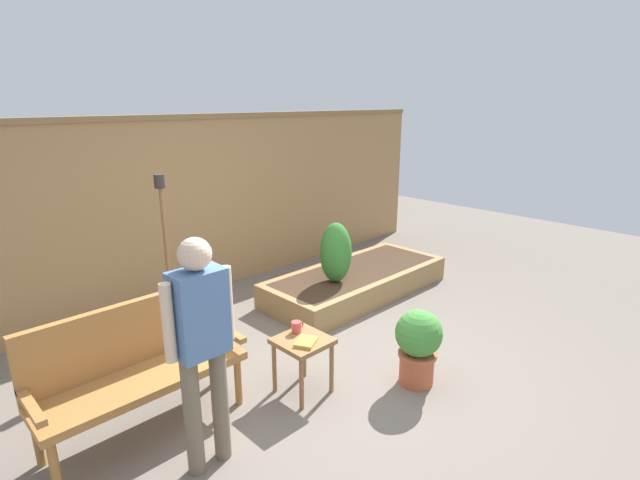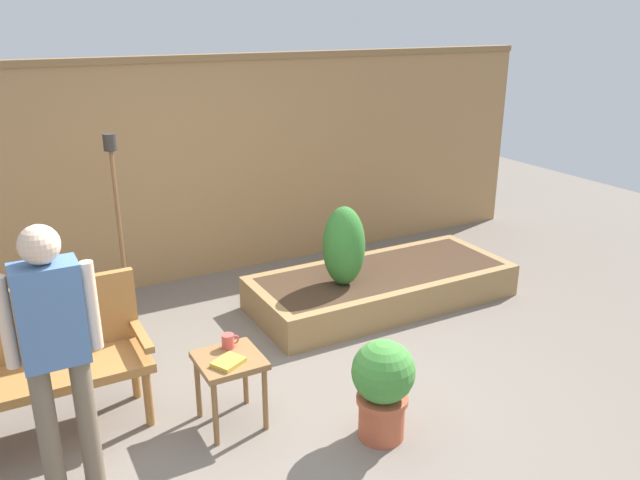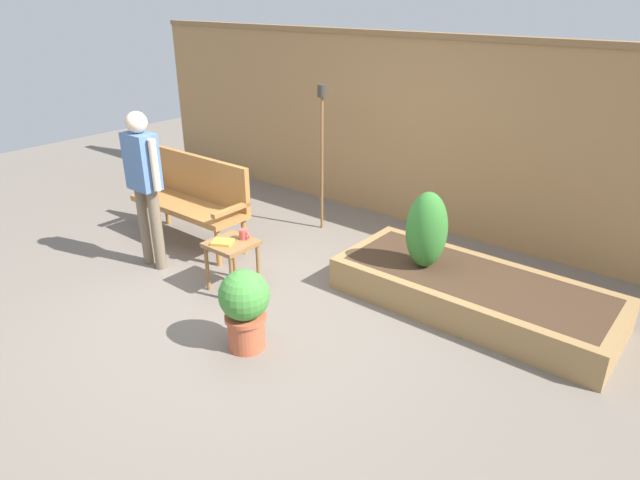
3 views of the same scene
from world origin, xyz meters
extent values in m
plane|color=#70665B|center=(0.00, 0.00, 0.00)|extent=(14.00, 14.00, 0.00)
cube|color=#A37A4C|center=(0.00, 2.60, 1.05)|extent=(8.40, 0.10, 2.10)
cube|color=olive|center=(0.00, 2.60, 2.13)|extent=(8.40, 0.14, 0.06)
cylinder|color=#A87038|center=(-0.84, 0.68, 0.20)|extent=(0.06, 0.06, 0.40)
cylinder|color=#A87038|center=(-0.84, 0.32, 0.20)|extent=(0.06, 0.06, 0.40)
cube|color=#A87038|center=(-1.50, 0.50, 0.43)|extent=(1.44, 0.48, 0.06)
cube|color=#A87038|center=(-1.50, 0.71, 0.70)|extent=(1.44, 0.06, 0.48)
cube|color=#A87038|center=(-0.81, 0.50, 0.56)|extent=(0.06, 0.48, 0.04)
cylinder|color=olive|center=(-0.20, 0.25, 0.22)|extent=(0.04, 0.04, 0.44)
cylinder|color=olive|center=(-0.20, -0.08, 0.22)|extent=(0.04, 0.04, 0.44)
cylinder|color=olive|center=(-0.53, 0.25, 0.22)|extent=(0.04, 0.04, 0.44)
cylinder|color=olive|center=(-0.53, -0.08, 0.22)|extent=(0.04, 0.04, 0.44)
cube|color=olive|center=(-0.36, 0.08, 0.46)|extent=(0.40, 0.40, 0.04)
cylinder|color=#CC4C47|center=(-0.32, 0.20, 0.53)|extent=(0.08, 0.08, 0.09)
torus|color=#CC4C47|center=(-0.28, 0.20, 0.53)|extent=(0.06, 0.01, 0.06)
cube|color=gold|center=(-0.39, 0.01, 0.49)|extent=(0.23, 0.21, 0.03)
cylinder|color=#B75638|center=(0.41, -0.50, 0.13)|extent=(0.29, 0.29, 0.25)
cylinder|color=#B75638|center=(0.41, -0.50, 0.27)|extent=(0.32, 0.32, 0.04)
sphere|color=#428938|center=(0.41, -0.50, 0.46)|extent=(0.39, 0.39, 0.39)
cube|color=#997547|center=(1.52, 0.71, 0.15)|extent=(2.40, 0.09, 0.30)
cube|color=#997547|center=(1.52, 1.62, 0.15)|extent=(2.40, 0.09, 0.30)
cube|color=#997547|center=(0.37, 1.16, 0.15)|extent=(0.09, 0.82, 0.30)
cube|color=#997547|center=(2.68, 1.16, 0.15)|extent=(0.09, 0.82, 0.30)
cube|color=#422D1E|center=(1.52, 1.16, 0.15)|extent=(2.22, 0.82, 0.30)
cylinder|color=brown|center=(1.06, 1.09, 0.33)|extent=(0.04, 0.04, 0.06)
ellipsoid|color=#33752D|center=(1.06, 1.09, 0.65)|extent=(0.36, 0.36, 0.70)
cylinder|color=brown|center=(-0.64, 1.74, 0.76)|extent=(0.03, 0.03, 1.52)
cylinder|color=#332D28|center=(-0.64, 1.74, 1.58)|extent=(0.10, 0.10, 0.13)
cylinder|color=#70604C|center=(-1.25, -0.09, 0.41)|extent=(0.11, 0.11, 0.82)
cylinder|color=#70604C|center=(-1.45, -0.09, 0.41)|extent=(0.11, 0.11, 0.82)
cube|color=#4C70A3|center=(-1.35, -0.09, 1.09)|extent=(0.32, 0.20, 0.54)
cylinder|color=beige|center=(-1.15, -0.09, 1.09)|extent=(0.07, 0.07, 0.49)
cylinder|color=beige|center=(-1.55, -0.09, 1.09)|extent=(0.07, 0.07, 0.49)
sphere|color=beige|center=(-1.35, -0.09, 1.46)|extent=(0.20, 0.20, 0.20)
camera|label=1|loc=(-2.66, -2.46, 2.32)|focal=26.75mm
camera|label=2|loc=(-1.53, -3.25, 2.51)|focal=35.52mm
camera|label=3|loc=(3.13, -2.94, 2.55)|focal=31.00mm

